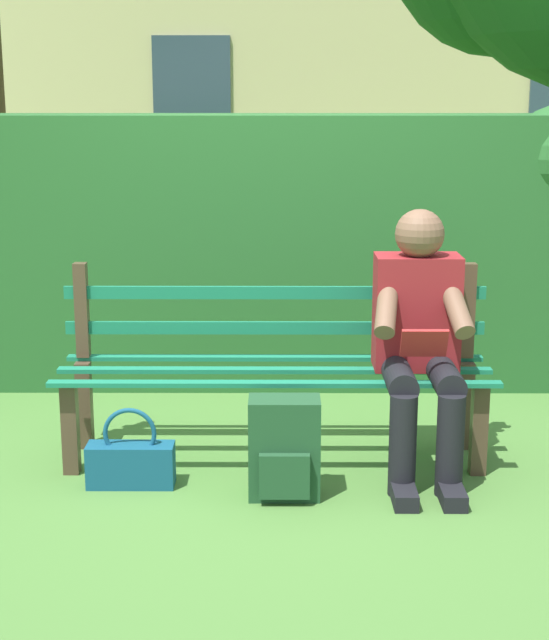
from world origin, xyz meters
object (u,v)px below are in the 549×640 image
park_bench (275,366)px  handbag (131,462)px  backpack (284,449)px  person_seated (420,336)px

park_bench → handbag: bearing=31.4°
backpack → handbag: bearing=-9.3°
person_seated → handbag: 1.38m
park_bench → backpack: 0.54m
handbag → park_bench: bearing=-148.6°
park_bench → handbag: size_ratio=5.25×
person_seated → backpack: bearing=28.0°
park_bench → handbag: 0.80m
park_bench → backpack: (-0.04, 0.49, -0.23)m
park_bench → handbag: (0.62, 0.38, -0.33)m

